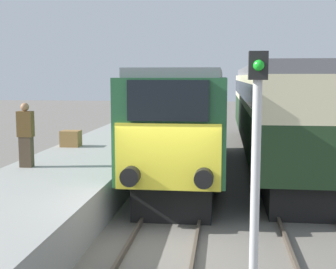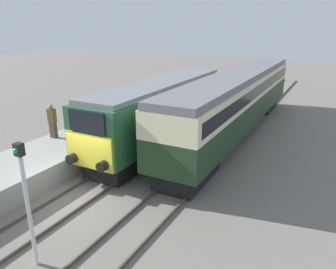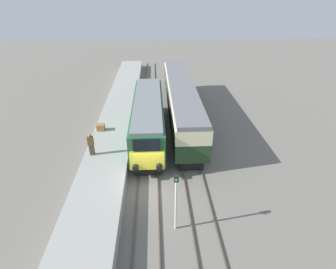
{
  "view_description": "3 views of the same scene",
  "coord_description": "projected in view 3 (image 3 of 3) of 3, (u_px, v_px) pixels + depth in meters",
  "views": [
    {
      "loc": [
        1.27,
        -9.69,
        3.64
      ],
      "look_at": [
        0.0,
        0.99,
        2.31
      ],
      "focal_mm": 50.0,
      "sensor_mm": 36.0,
      "label": 1
    },
    {
      "loc": [
        9.1,
        -9.0,
        7.02
      ],
      "look_at": [
        1.7,
        4.99,
        1.6
      ],
      "focal_mm": 35.0,
      "sensor_mm": 36.0,
      "label": 2
    },
    {
      "loc": [
        0.7,
        -14.48,
        12.63
      ],
      "look_at": [
        1.7,
        4.99,
        1.6
      ],
      "focal_mm": 28.0,
      "sensor_mm": 36.0,
      "label": 3
    }
  ],
  "objects": [
    {
      "name": "luggage_crate",
      "position": [
        101.0,
        127.0,
        24.11
      ],
      "size": [
        0.7,
        0.56,
        0.6
      ],
      "color": "olive",
      "rests_on": "platform_left"
    },
    {
      "name": "rails_far_track",
      "position": [
        187.0,
        149.0,
        23.23
      ],
      "size": [
        1.5,
        60.0,
        0.14
      ],
      "color": "#4C4238",
      "rests_on": "ground_plane"
    },
    {
      "name": "locomotive",
      "position": [
        148.0,
        117.0,
        24.09
      ],
      "size": [
        2.7,
        13.19,
        3.86
      ],
      "color": "black",
      "rests_on": "ground_plane"
    },
    {
      "name": "ground_plane",
      "position": [
        148.0,
        189.0,
        18.77
      ],
      "size": [
        120.0,
        120.0,
        0.0
      ],
      "primitive_type": "plane",
      "color": "slate"
    },
    {
      "name": "person_on_platform",
      "position": [
        91.0,
        144.0,
        20.28
      ],
      "size": [
        0.44,
        0.26,
        1.86
      ],
      "color": "#473828",
      "rests_on": "platform_left"
    },
    {
      "name": "rails_near_track",
      "position": [
        149.0,
        150.0,
        23.08
      ],
      "size": [
        1.51,
        60.0,
        0.14
      ],
      "color": "#4C4238",
      "rests_on": "ground_plane"
    },
    {
      "name": "signal_post",
      "position": [
        176.0,
        199.0,
        14.54
      ],
      "size": [
        0.24,
        0.28,
        3.96
      ],
      "color": "silver",
      "rests_on": "ground_plane"
    },
    {
      "name": "platform_left",
      "position": [
        115.0,
        130.0,
        25.32
      ],
      "size": [
        3.5,
        50.0,
        1.04
      ],
      "color": "gray",
      "rests_on": "ground_plane"
    },
    {
      "name": "passenger_carriage",
      "position": [
        181.0,
        97.0,
        27.52
      ],
      "size": [
        2.75,
        19.47,
        4.06
      ],
      "color": "black",
      "rests_on": "ground_plane"
    }
  ]
}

